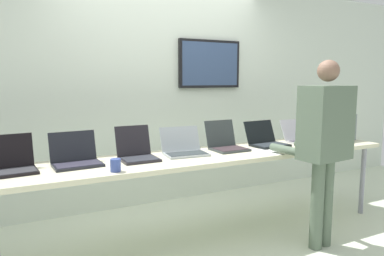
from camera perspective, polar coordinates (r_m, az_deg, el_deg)
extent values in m
cube|color=silver|center=(3.54, 2.81, -17.04)|extent=(8.00, 8.00, 0.04)
cube|color=silver|center=(4.23, -4.66, 5.75)|extent=(8.00, 0.06, 2.63)
cube|color=black|center=(4.45, 2.85, 10.17)|extent=(0.83, 0.05, 0.58)
cube|color=#384C72|center=(4.43, 2.95, 10.18)|extent=(0.77, 0.02, 0.52)
cube|color=beige|center=(3.29, 2.90, -4.44)|extent=(3.75, 0.70, 0.04)
cylinder|color=gray|center=(4.35, 25.57, -7.50)|extent=(0.05, 0.05, 0.75)
cylinder|color=gray|center=(4.66, 20.70, -6.26)|extent=(0.05, 0.05, 0.75)
cube|color=slate|center=(4.35, 21.40, 0.24)|extent=(0.39, 0.35, 0.29)
cube|color=black|center=(4.23, 23.21, -0.05)|extent=(0.04, 0.01, 0.03)
cube|color=black|center=(2.90, -26.74, -6.32)|extent=(0.35, 0.28, 0.02)
cube|color=#2E2F33|center=(2.88, -26.73, -6.14)|extent=(0.32, 0.23, 0.00)
cube|color=black|center=(3.02, -27.16, -3.24)|extent=(0.33, 0.09, 0.25)
cube|color=silver|center=(3.02, -27.17, -3.25)|extent=(0.30, 0.08, 0.22)
cube|color=black|center=(2.94, -17.78, -5.66)|extent=(0.38, 0.27, 0.02)
cube|color=#2B2939|center=(2.92, -17.74, -5.48)|extent=(0.35, 0.22, 0.00)
cube|color=black|center=(3.06, -18.51, -2.75)|extent=(0.37, 0.10, 0.24)
cube|color=#141C30|center=(3.06, -18.53, -2.75)|extent=(0.34, 0.08, 0.21)
cube|color=black|center=(3.03, -8.40, -4.98)|extent=(0.30, 0.27, 0.02)
cube|color=#282A32|center=(3.01, -8.32, -4.81)|extent=(0.28, 0.22, 0.00)
cube|color=black|center=(3.16, -9.43, -1.97)|extent=(0.30, 0.08, 0.25)
cube|color=#2D5B35|center=(3.16, -9.45, -1.97)|extent=(0.28, 0.07, 0.23)
cube|color=#A9B2B8|center=(3.20, -0.93, -4.23)|extent=(0.39, 0.27, 0.02)
cube|color=#2C3335|center=(3.18, -0.85, -4.06)|extent=(0.36, 0.22, 0.00)
cube|color=#A9B2B8|center=(3.32, -1.94, -1.71)|extent=(0.38, 0.13, 0.22)
cube|color=silver|center=(3.33, -1.96, -1.72)|extent=(0.35, 0.11, 0.19)
cube|color=#353B3D|center=(3.44, 6.01, -3.42)|extent=(0.33, 0.27, 0.02)
cube|color=#34282C|center=(3.42, 6.13, -3.26)|extent=(0.30, 0.22, 0.00)
cube|color=#353B3D|center=(3.55, 4.50, -0.83)|extent=(0.32, 0.09, 0.25)
cube|color=#3A3F74|center=(3.56, 4.48, -0.84)|extent=(0.29, 0.08, 0.22)
cube|color=black|center=(3.71, 12.39, -2.72)|extent=(0.38, 0.27, 0.02)
cube|color=#262D32|center=(3.70, 12.52, -2.57)|extent=(0.35, 0.21, 0.00)
cube|color=black|center=(3.81, 10.76, -0.58)|extent=(0.37, 0.12, 0.22)
cube|color=#AED8EC|center=(3.82, 10.73, -0.59)|extent=(0.34, 0.10, 0.20)
cube|color=#B1AFB7|center=(4.01, 17.83, -2.16)|extent=(0.38, 0.27, 0.02)
cube|color=#2D2A33|center=(4.00, 17.95, -2.01)|extent=(0.35, 0.22, 0.00)
cube|color=#B1AFB7|center=(4.13, 16.27, -0.20)|extent=(0.37, 0.15, 0.22)
cube|color=#3C4572|center=(4.13, 16.24, -0.22)|extent=(0.35, 0.13, 0.19)
cylinder|color=#556553|center=(3.32, 19.35, -11.47)|extent=(0.12, 0.12, 0.79)
cylinder|color=#556553|center=(3.41, 20.65, -11.00)|extent=(0.12, 0.12, 0.79)
cube|color=#556553|center=(3.21, 20.59, 0.77)|extent=(0.46, 0.30, 0.62)
sphere|color=#85614E|center=(3.19, 20.96, 8.54)|extent=(0.18, 0.18, 0.18)
cylinder|color=#556553|center=(3.31, 14.63, -3.35)|extent=(0.10, 0.33, 0.07)
cylinder|color=#556553|center=(3.56, 18.26, -2.73)|extent=(0.10, 0.33, 0.07)
cylinder|color=#394E9D|center=(2.70, -12.12, -5.83)|extent=(0.08, 0.08, 0.10)
cube|color=white|center=(3.42, 11.61, -3.76)|extent=(0.28, 0.34, 0.00)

